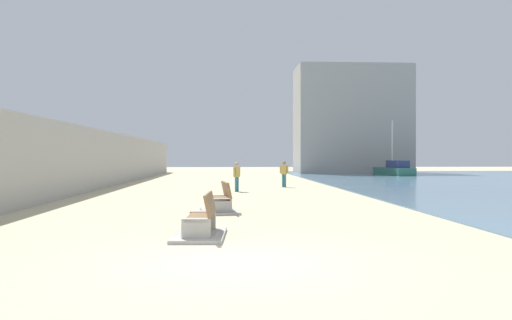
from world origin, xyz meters
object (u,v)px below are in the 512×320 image
bench_far (220,205)px  boat_distant (394,170)px  bench_near (201,226)px  person_walking (284,172)px  person_standing (237,175)px

bench_far → boat_distant: 34.56m
bench_near → person_walking: (3.89, 18.16, 0.64)m
person_standing → bench_near: bearing=-94.2°
bench_far → person_standing: bearing=85.7°
bench_near → bench_far: size_ratio=0.97×
person_walking → boat_distant: 21.47m
boat_distant → bench_far: bearing=-117.5°
bench_far → person_walking: (3.54, 13.14, 0.64)m
bench_far → person_walking: person_walking is taller
bench_far → bench_near: bearing=-94.0°
bench_near → person_standing: 14.60m
bench_near → boat_distant: 39.22m
bench_far → person_walking: bearing=74.9°
boat_distant → bench_near: bearing=-114.6°
person_standing → boat_distant: bearing=54.2°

